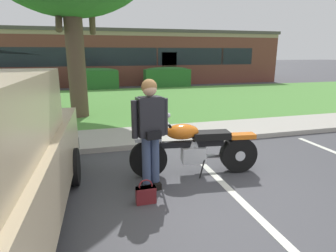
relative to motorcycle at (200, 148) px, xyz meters
The scene contains 13 objects.
ground_plane 1.21m from the motorcycle, 90.80° to the right, with size 140.00×140.00×0.00m, color #424247.
curb_strip 1.70m from the motorcycle, 90.54° to the left, with size 60.00×0.20×0.12m, color #ADA89E.
concrete_walk 2.54m from the motorcycle, 90.36° to the left, with size 60.00×1.50×0.08m, color #ADA89E.
grass_lawn 7.73m from the motorcycle, 90.12° to the left, with size 60.00×8.94×0.06m, color #518E3D.
stall_stripe_0 2.93m from the motorcycle, 161.73° to the right, with size 0.12×4.40×0.01m, color silver.
stall_stripe_1 1.05m from the motorcycle, 75.63° to the right, with size 0.12×4.40×0.01m, color silver.
motorcycle is the anchor object (origin of this frame).
rider_person 1.10m from the motorcycle, 161.62° to the right, with size 0.57×0.33×1.70m.
handbag 1.37m from the motorcycle, 145.84° to the right, with size 0.28×0.13×0.36m.
hedge_left 13.68m from the motorcycle, 114.50° to the left, with size 2.63×0.90×1.24m.
hedge_center_left 12.53m from the motorcycle, 96.49° to the left, with size 2.59×0.90×1.24m.
hedge_center_right 12.77m from the motorcycle, 77.15° to the left, with size 2.77×0.90×1.24m.
brick_building 18.23m from the motorcycle, 96.31° to the left, with size 27.00×8.77×3.52m.
Camera 1 is at (-1.75, -3.20, 2.07)m, focal length 30.21 mm.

